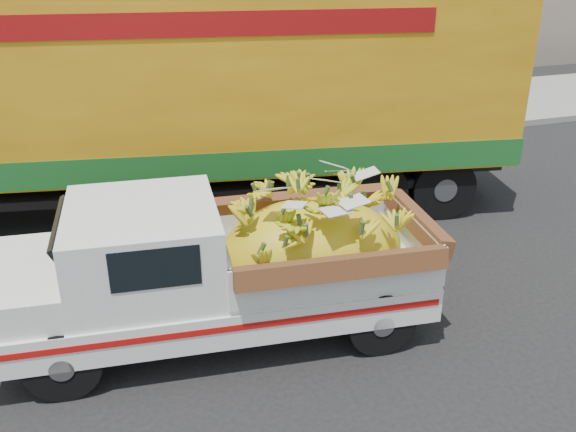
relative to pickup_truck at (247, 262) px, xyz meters
name	(u,v)px	position (x,y,z in m)	size (l,w,h in m)	color
ground	(136,330)	(-1.36, 0.42, -0.95)	(100.00, 100.00, 0.00)	black
curb	(103,166)	(-1.36, 6.50, -0.88)	(60.00, 0.25, 0.15)	gray
sidewalk	(97,137)	(-1.36, 8.60, -0.88)	(60.00, 4.00, 0.14)	gray
pickup_truck	(247,262)	(0.00, 0.00, 0.00)	(5.22, 2.32, 1.78)	black
semi_trailer	(159,92)	(-0.39, 4.04, 1.17)	(12.08, 4.52, 3.80)	black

